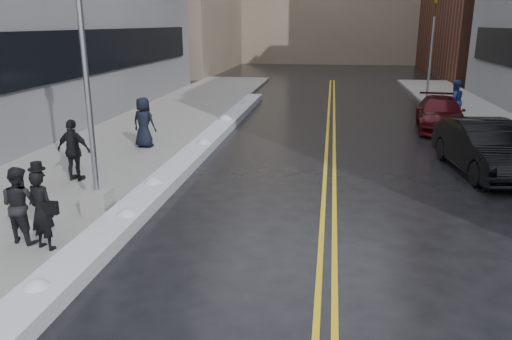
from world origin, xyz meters
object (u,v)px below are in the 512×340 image
at_px(traffic_signal, 432,46).
at_px(pedestrian_fedora, 42,210).
at_px(lamppost, 90,120).
at_px(pedestrian_d, 74,150).
at_px(fire_hydrant, 508,142).
at_px(pedestrian_east, 454,101).
at_px(car_maroon, 440,114).
at_px(pedestrian_c, 144,122).
at_px(car_black, 485,148).
at_px(pedestrian_b, 20,205).

xyz_separation_m(traffic_signal, pedestrian_fedora, (-11.96, -24.16, -2.38)).
xyz_separation_m(lamppost, pedestrian_d, (-1.87, 2.45, -1.44)).
xyz_separation_m(fire_hydrant, pedestrian_east, (-0.67, 5.99, 0.61)).
distance_m(pedestrian_fedora, car_maroon, 18.57).
xyz_separation_m(traffic_signal, car_maroon, (-1.00, -9.17, -2.67)).
bearing_deg(pedestrian_east, car_maroon, 35.88).
height_order(lamppost, pedestrian_c, lamppost).
bearing_deg(car_black, pedestrian_b, -154.56).
xyz_separation_m(lamppost, pedestrian_east, (11.63, 13.99, -1.37)).
distance_m(pedestrian_b, pedestrian_d, 4.46).
distance_m(lamppost, pedestrian_c, 7.12).
height_order(pedestrian_c, pedestrian_east, pedestrian_east).
height_order(pedestrian_fedora, pedestrian_b, pedestrian_fedora).
relative_size(fire_hydrant, pedestrian_east, 0.36).
relative_size(car_black, car_maroon, 1.04).
distance_m(traffic_signal, pedestrian_d, 23.97).
bearing_deg(car_black, car_maroon, 82.55).
xyz_separation_m(pedestrian_fedora, pedestrian_east, (11.79, 16.15, 0.14)).
height_order(fire_hydrant, traffic_signal, traffic_signal).
xyz_separation_m(pedestrian_b, pedestrian_c, (-0.49, 8.74, 0.11)).
relative_size(pedestrian_d, car_black, 0.36).
distance_m(lamppost, fire_hydrant, 14.81).
height_order(pedestrian_c, car_maroon, pedestrian_c).
bearing_deg(pedestrian_c, fire_hydrant, -163.06).
relative_size(pedestrian_east, car_black, 0.39).
xyz_separation_m(pedestrian_b, car_black, (11.64, 7.53, -0.14)).
bearing_deg(pedestrian_east, pedestrian_b, 33.07).
bearing_deg(pedestrian_d, lamppost, 134.55).
height_order(pedestrian_d, car_maroon, pedestrian_d).
distance_m(pedestrian_c, car_black, 12.20).
relative_size(lamppost, fire_hydrant, 10.45).
bearing_deg(pedestrian_b, pedestrian_d, -63.26).
bearing_deg(car_maroon, pedestrian_fedora, -119.64).
distance_m(fire_hydrant, pedestrian_d, 15.23).
xyz_separation_m(pedestrian_d, pedestrian_east, (13.50, 11.55, 0.07)).
xyz_separation_m(pedestrian_c, car_black, (12.13, -1.21, -0.25)).
bearing_deg(pedestrian_fedora, car_black, -127.93).
height_order(traffic_signal, car_black, traffic_signal).
bearing_deg(lamppost, pedestrian_fedora, -94.27).
distance_m(pedestrian_d, pedestrian_east, 17.76).
height_order(lamppost, pedestrian_d, lamppost).
height_order(pedestrian_b, pedestrian_c, pedestrian_c).
height_order(traffic_signal, pedestrian_d, traffic_signal).
relative_size(pedestrian_fedora, car_maroon, 0.35).
bearing_deg(pedestrian_east, lamppost, 31.48).
xyz_separation_m(pedestrian_fedora, car_maroon, (10.96, 14.99, -0.29)).
bearing_deg(pedestrian_fedora, pedestrian_c, -65.94).
height_order(lamppost, pedestrian_east, lamppost).
height_order(lamppost, car_maroon, lamppost).
bearing_deg(lamppost, car_maroon, 49.90).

